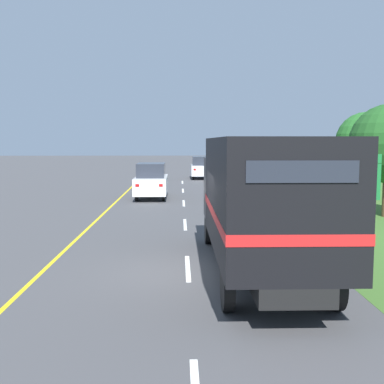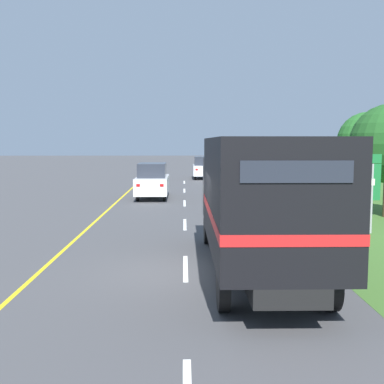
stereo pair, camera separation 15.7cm
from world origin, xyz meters
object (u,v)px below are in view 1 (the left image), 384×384
at_px(horse_trailer_truck, 261,198).
at_px(roadside_tree_mid, 366,142).
at_px(lead_car_white, 151,181).
at_px(lead_car_white_ahead, 201,168).
at_px(highway_sign, 354,184).

height_order(horse_trailer_truck, roadside_tree_mid, roadside_tree_mid).
distance_m(lead_car_white, lead_car_white_ahead, 15.02).
bearing_deg(horse_trailer_truck, highway_sign, 51.55).
bearing_deg(lead_car_white_ahead, roadside_tree_mid, -59.64).
bearing_deg(horse_trailer_truck, lead_car_white_ahead, 90.16).
bearing_deg(highway_sign, lead_car_white, 126.10).
height_order(horse_trailer_truck, highway_sign, horse_trailer_truck).
bearing_deg(highway_sign, roadside_tree_mid, 67.05).
height_order(lead_car_white, highway_sign, highway_sign).
height_order(lead_car_white, roadside_tree_mid, roadside_tree_mid).
bearing_deg(roadside_tree_mid, lead_car_white, 178.38).
distance_m(highway_sign, roadside_tree_mid, 11.43).
relative_size(lead_car_white, highway_sign, 1.55).
bearing_deg(lead_car_white, roadside_tree_mid, -1.62).
height_order(lead_car_white_ahead, highway_sign, highway_sign).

